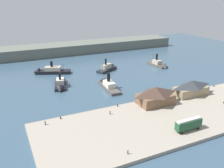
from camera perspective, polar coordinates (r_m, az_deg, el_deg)
The scene contains 18 objects.
ground_plane at distance 117.56m, azimuth 7.60°, elevation -3.29°, with size 320.00×320.00×0.00m, color #385166.
quay_promenade at distance 101.46m, azimuth 14.39°, elevation -7.34°, with size 110.00×36.00×1.20m, color #9E9384.
seawall_edge at distance 114.63m, azimuth 8.58°, elevation -3.70°, with size 110.00×0.80×1.00m, color gray.
ferry_shed_customs_shed at distance 107.90m, azimuth 10.13°, elevation -2.63°, with size 15.52×9.77×7.84m.
ferry_shed_east_terminal at distance 121.86m, azimuth 18.00°, elevation -0.80°, with size 16.70×7.80×7.25m.
street_tram at distance 90.73m, azimuth 17.49°, elevation -8.87°, with size 10.37×2.55×4.33m.
pedestrian_standing_center at distance 76.09m, azimuth 3.72°, elevation -15.58°, with size 0.38×0.38×1.52m.
pedestrian_at_waters_edge at distance 98.41m, azimuth -0.46°, elevation -6.69°, with size 0.39×0.39×1.58m.
pedestrian_near_west_shed at distance 94.12m, azimuth -15.35°, elevation -8.76°, with size 0.41×0.41×1.68m.
mooring_post_center_west at distance 105.18m, azimuth 1.29°, elevation -5.02°, with size 0.44×0.44×0.90m, color black.
mooring_post_west at distance 97.07m, azimuth -11.93°, elevation -7.74°, with size 0.44×0.44×0.90m, color black.
mooring_post_center_east at distance 138.44m, azimuth 22.69°, elevation -0.35°, with size 0.44×0.44×0.90m, color black.
ferry_mid_harbor at distance 129.80m, azimuth -1.07°, elevation -0.16°, with size 6.76×22.65×10.06m.
ferry_departing_north at distance 159.79m, azimuth -0.86°, elevation 3.74°, with size 17.25×13.03×9.89m.
ferry_near_quay at distance 157.84m, azimuth -14.47°, elevation 2.94°, with size 23.41×14.24×9.58m.
ferry_moored_east at distance 132.05m, azimuth -11.98°, elevation -0.32°, with size 9.98×19.05×9.36m.
ferry_moored_west at distance 171.37m, azimuth 10.95°, elevation 4.46°, with size 6.62×18.64×10.10m.
far_headland at distance 212.94m, azimuth -8.71°, elevation 8.35°, with size 180.00×24.00×8.00m, color #60665B.
Camera 1 is at (-60.14, -89.89, 46.09)m, focal length 39.12 mm.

